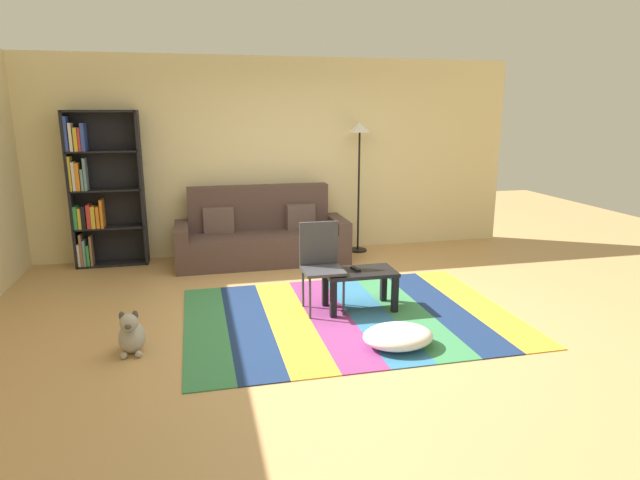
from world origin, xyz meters
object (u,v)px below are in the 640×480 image
(dog, at_px, (131,335))
(pouf, at_px, (398,336))
(coffee_table, at_px, (360,279))
(tv_remote, at_px, (356,269))
(couch, at_px, (262,237))
(folding_chair, at_px, (321,259))
(standing_lamp, at_px, (359,144))
(bookshelf, at_px, (98,192))

(dog, bearing_deg, pouf, -10.81)
(coffee_table, relative_size, tv_remote, 4.81)
(dog, height_order, tv_remote, tv_remote)
(couch, relative_size, pouf, 3.66)
(coffee_table, bearing_deg, tv_remote, 134.20)
(pouf, bearing_deg, coffee_table, 93.11)
(coffee_table, height_order, dog, coffee_table)
(pouf, relative_size, tv_remote, 4.11)
(dog, relative_size, folding_chair, 0.44)
(coffee_table, distance_m, tv_remote, 0.11)
(couch, height_order, pouf, couch)
(dog, distance_m, standing_lamp, 4.21)
(couch, height_order, standing_lamp, standing_lamp)
(couch, bearing_deg, pouf, -75.20)
(tv_remote, bearing_deg, pouf, -95.16)
(standing_lamp, xyz_separation_m, tv_remote, (-0.71, -2.21, -1.11))
(folding_chair, bearing_deg, coffee_table, 15.04)
(tv_remote, relative_size, folding_chair, 0.17)
(folding_chair, bearing_deg, couch, 130.96)
(folding_chair, bearing_deg, pouf, -37.20)
(coffee_table, height_order, standing_lamp, standing_lamp)
(pouf, bearing_deg, dog, 169.19)
(dog, xyz_separation_m, standing_lamp, (2.85, 2.77, 1.37))
(dog, bearing_deg, couch, 60.81)
(bookshelf, height_order, pouf, bookshelf)
(dog, distance_m, folding_chair, 1.94)
(coffee_table, xyz_separation_m, folding_chair, (-0.38, 0.11, 0.20))
(couch, height_order, folding_chair, couch)
(couch, relative_size, standing_lamp, 1.23)
(dog, bearing_deg, folding_chair, 19.37)
(dog, bearing_deg, coffee_table, 13.57)
(coffee_table, bearing_deg, dog, -166.43)
(standing_lamp, bearing_deg, folding_chair, -116.30)
(coffee_table, bearing_deg, couch, 109.89)
(dog, distance_m, tv_remote, 2.23)
(couch, relative_size, folding_chair, 2.51)
(pouf, bearing_deg, couch, 104.80)
(dog, bearing_deg, standing_lamp, 44.22)
(couch, distance_m, standing_lamp, 1.87)
(tv_remote, distance_m, folding_chair, 0.37)
(couch, height_order, tv_remote, couch)
(couch, distance_m, tv_remote, 2.13)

